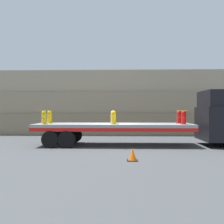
{
  "coord_description": "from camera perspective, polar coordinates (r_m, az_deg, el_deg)",
  "views": [
    {
      "loc": [
        0.41,
        -14.47,
        2.04
      ],
      "look_at": [
        -0.08,
        0.0,
        1.93
      ],
      "focal_mm": 40.0,
      "sensor_mm": 36.0,
      "label": 1
    }
  ],
  "objects": [
    {
      "name": "traffic_cone",
      "position": [
        10.23,
        4.67,
        -9.66
      ],
      "size": [
        0.44,
        0.44,
        0.52
      ],
      "color": "black",
      "rests_on": "ground_plane"
    },
    {
      "name": "fire_hydrant_yellow_near_1",
      "position": [
        13.94,
        0.24,
        -1.29
      ],
      "size": [
        0.33,
        0.55,
        0.76
      ],
      "color": "gold",
      "rests_on": "flatbed_trailer"
    },
    {
      "name": "fire_hydrant_red_near_2",
      "position": [
        14.37,
        16.02,
        -1.26
      ],
      "size": [
        0.33,
        0.55,
        0.76
      ],
      "color": "red",
      "rests_on": "flatbed_trailer"
    },
    {
      "name": "flatbed_trailer",
      "position": [
        14.55,
        -2.04,
        -3.61
      ],
      "size": [
        9.02,
        2.57,
        1.25
      ],
      "color": "gray",
      "rests_on": "ground_plane"
    },
    {
      "name": "truck_cab",
      "position": [
        15.6,
        23.75,
        -1.34
      ],
      "size": [
        2.23,
        2.71,
        3.15
      ],
      "color": "black",
      "rests_on": "ground_plane"
    },
    {
      "name": "rock_cliff",
      "position": [
        21.48,
        0.83,
        2.06
      ],
      "size": [
        60.0,
        3.3,
        5.3
      ],
      "color": "#84755B",
      "rests_on": "ground_plane"
    },
    {
      "name": "fire_hydrant_yellow_far_1",
      "position": [
        15.03,
        0.36,
        -1.17
      ],
      "size": [
        0.33,
        0.55,
        0.76
      ],
      "color": "gold",
      "rests_on": "flatbed_trailer"
    },
    {
      "name": "ground_plane",
      "position": [
        14.62,
        0.3,
        -7.59
      ],
      "size": [
        120.0,
        120.0,
        0.0
      ],
      "primitive_type": "plane",
      "color": "#3F4244"
    },
    {
      "name": "cargo_strap_middle",
      "position": [
        14.48,
        0.31,
        0.36
      ],
      "size": [
        0.05,
        2.67,
        0.01
      ],
      "color": "yellow",
      "rests_on": "fire_hydrant_yellow_near_1"
    },
    {
      "name": "fire_hydrant_yellow_far_0",
      "position": [
        15.63,
        -14.11,
        -1.12
      ],
      "size": [
        0.33,
        0.55,
        0.76
      ],
      "color": "gold",
      "rests_on": "flatbed_trailer"
    },
    {
      "name": "cargo_strap_rear",
      "position": [
        15.11,
        -14.68,
        0.35
      ],
      "size": [
        0.05,
        2.67,
        0.01
      ],
      "color": "yellow",
      "rests_on": "fire_hydrant_yellow_near_0"
    },
    {
      "name": "cargo_strap_front",
      "position": [
        14.89,
        15.52,
        0.35
      ],
      "size": [
        0.05,
        2.67,
        0.01
      ],
      "color": "yellow",
      "rests_on": "fire_hydrant_red_near_2"
    },
    {
      "name": "fire_hydrant_yellow_near_0",
      "position": [
        14.59,
        -15.29,
        -1.23
      ],
      "size": [
        0.33,
        0.55,
        0.76
      ],
      "color": "gold",
      "rests_on": "flatbed_trailer"
    },
    {
      "name": "fire_hydrant_red_far_2",
      "position": [
        15.43,
        15.04,
        -1.14
      ],
      "size": [
        0.33,
        0.55,
        0.76
      ],
      "color": "red",
      "rests_on": "flatbed_trailer"
    }
  ]
}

